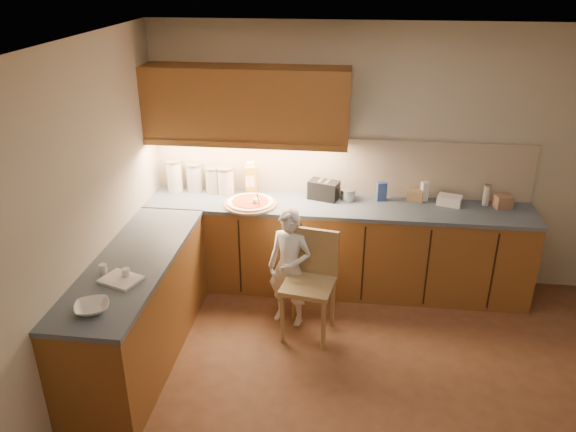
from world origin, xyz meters
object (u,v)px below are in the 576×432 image
object	(u,v)px
child	(290,268)
toaster	(324,190)
pizza_on_board	(250,203)
wooden_chair	(311,276)
oil_jug	(251,179)

from	to	relation	value
child	toaster	bearing A→B (deg)	90.07
pizza_on_board	wooden_chair	xyz separation A→B (m)	(0.65, -0.65, -0.39)
child	oil_jug	bearing A→B (deg)	137.81
pizza_on_board	toaster	bearing A→B (deg)	19.94
child	toaster	distance (m)	0.94
pizza_on_board	child	xyz separation A→B (m)	(0.45, -0.54, -0.38)
child	toaster	xyz separation A→B (m)	(0.25, 0.79, 0.45)
wooden_chair	child	bearing A→B (deg)	159.95
child	wooden_chair	bearing A→B (deg)	-12.44
pizza_on_board	wooden_chair	size ratio (longest dim) A/B	0.53
pizza_on_board	toaster	size ratio (longest dim) A/B	1.56
wooden_chair	toaster	size ratio (longest dim) A/B	2.94
pizza_on_board	child	distance (m)	0.80
wooden_chair	toaster	distance (m)	1.01
toaster	oil_jug	bearing A→B (deg)	-167.35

